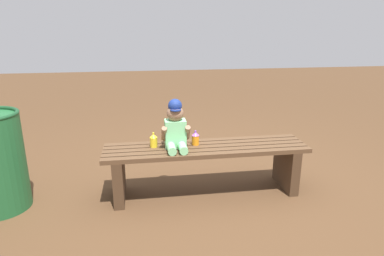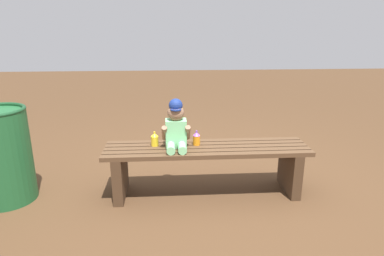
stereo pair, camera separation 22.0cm
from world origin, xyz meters
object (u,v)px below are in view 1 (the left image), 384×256
object	(u,v)px
park_bench	(206,161)
sippy_cup_right	(195,138)
sippy_cup_left	(154,140)
child_figure	(176,127)

from	to	relation	value
park_bench	sippy_cup_right	world-z (taller)	sippy_cup_right
park_bench	sippy_cup_left	xyz separation A→B (m)	(-0.43, 0.05, 0.19)
park_bench	sippy_cup_left	size ratio (longest dim) A/B	13.62
park_bench	child_figure	size ratio (longest dim) A/B	4.17
child_figure	sippy_cup_right	bearing A→B (deg)	15.06
sippy_cup_left	sippy_cup_right	bearing A→B (deg)	0.00
child_figure	sippy_cup_left	xyz separation A→B (m)	(-0.18, 0.05, -0.12)
child_figure	sippy_cup_left	bearing A→B (deg)	165.53
park_bench	sippy_cup_left	distance (m)	0.47
child_figure	sippy_cup_right	world-z (taller)	child_figure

